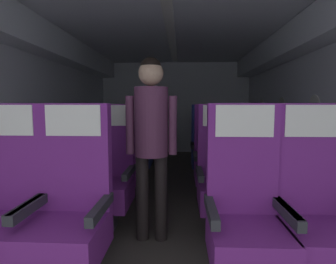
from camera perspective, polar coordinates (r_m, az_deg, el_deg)
ground at (r=3.62m, az=0.23°, el=-13.17°), size 3.85×6.98×0.02m
fuselage_shell at (r=3.74m, az=0.46°, el=12.74°), size 3.73×6.63×2.25m
seat_a_left_window at (r=2.10m, az=-31.47°, el=-13.86°), size 0.48×0.51×1.17m
seat_a_left_aisle at (r=1.89m, az=-19.81°, el=-15.52°), size 0.48×0.51×1.17m
seat_a_right_aisle at (r=1.96m, az=28.77°, el=-15.11°), size 0.48×0.51×1.17m
seat_a_right_window at (r=1.80m, az=15.95°, el=-16.49°), size 0.48×0.51×1.17m
seat_b_left_window at (r=2.81m, az=-21.46°, el=-8.56°), size 0.48×0.51×1.17m
seat_b_left_aisle at (r=2.69m, az=-12.45°, el=-8.97°), size 0.48×0.51×1.17m
seat_b_right_aisle at (r=2.72m, az=20.89°, el=-9.00°), size 0.48×0.51×1.17m
seat_b_right_window at (r=2.62m, az=11.33°, el=-9.34°), size 0.48×0.51×1.17m
seat_c_left_window at (r=3.60m, az=-15.90°, el=-5.32°), size 0.48×0.51×1.17m
seat_c_left_aisle at (r=3.47m, az=-8.87°, el=-5.58°), size 0.48×0.51×1.17m
seat_c_right_aisle at (r=3.53m, az=16.60°, el=-5.56°), size 0.48×0.51×1.17m
seat_c_right_window at (r=3.45m, az=9.37°, el=-5.67°), size 0.48×0.51×1.17m
seat_d_left_window at (r=4.41m, az=-12.17°, el=-3.25°), size 0.48×0.51×1.17m
seat_d_left_aisle at (r=4.31m, az=-6.43°, el=-3.36°), size 0.48×0.51×1.17m
seat_d_right_aisle at (r=4.34m, az=13.87°, el=-3.44°), size 0.48×0.51×1.17m
seat_d_right_window at (r=4.28m, az=8.00°, el=-3.44°), size 0.48×0.51×1.17m
flight_attendant at (r=2.28m, az=-3.52°, el=0.37°), size 0.43×0.28×1.55m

